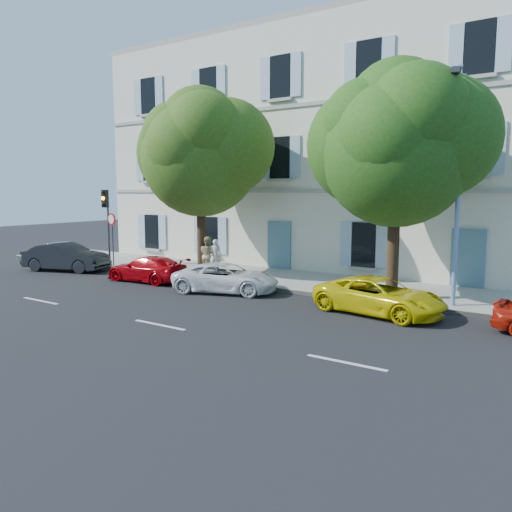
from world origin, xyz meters
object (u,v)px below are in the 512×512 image
Objects in this scene: road_sign at (112,228)px; pedestrian_a at (215,255)px; car_red_coupe at (147,269)px; pedestrian_b at (207,255)px; tree_right at (396,153)px; tree_left at (200,158)px; car_yellow_supercar at (379,296)px; street_lamp at (458,177)px; car_white_coupe at (226,278)px; car_dark_sedan at (66,257)px; traffic_light at (106,211)px.

road_sign is 5.85m from pedestrian_a.
car_red_coupe is 2.86m from pedestrian_b.
tree_left is at bearing 177.22° from tree_right.
street_lamp is (1.88, 1.81, 3.85)m from car_yellow_supercar.
car_red_coupe is 2.50× the size of pedestrian_a.
car_yellow_supercar is 2.43× the size of pedestrian_b.
street_lamp is (8.17, 1.74, 3.87)m from car_white_coupe.
car_dark_sedan is at bearing -160.26° from tree_left.
traffic_light is 17.45m from street_lamp.
car_yellow_supercar is 0.52× the size of tree_left.
tree_right is 14.91m from road_sign.
tree_right reaches higher than street_lamp.
car_dark_sedan is at bearing -3.16° from pedestrian_a.
tree_right reaches higher than car_white_coupe.
car_white_coupe is at bearing 87.35° from car_red_coupe.
car_white_coupe is 9.71m from traffic_light.
pedestrian_a is at bearing 15.00° from road_sign.
traffic_light is at bearing -36.71° from car_dark_sedan.
car_dark_sedan is at bearing -128.63° from road_sign.
pedestrian_a is at bearing 25.49° from car_white_coupe.
tree_left is 3.03× the size of road_sign.
tree_left reaches higher than pedestrian_b.
street_lamp is at bearing 0.47° from road_sign.
pedestrian_b reaches higher than pedestrian_a.
car_yellow_supercar is at bearing -136.05° from street_lamp.
tree_right is 9.90m from pedestrian_b.
car_white_coupe is 0.52× the size of tree_right.
road_sign is 1.74× the size of pedestrian_a.
tree_right reaches higher than car_dark_sedan.
car_red_coupe is 4.72m from road_sign.
car_dark_sedan is at bearing -172.90° from tree_right.
pedestrian_b is (-8.91, 0.52, -4.28)m from tree_right.
tree_right is 1.06× the size of street_lamp.
pedestrian_b is at bearing 4.07° from traffic_light.
traffic_light reaches higher than pedestrian_b.
tree_left reaches higher than pedestrian_a.
car_red_coupe is 5.56m from tree_left.
traffic_light is at bearing 60.28° from car_white_coupe.
traffic_light is at bearing 91.34° from car_yellow_supercar.
pedestrian_b is (0.28, 0.07, -4.43)m from tree_left.
tree_right is at bearing 143.72° from pedestrian_a.
traffic_light is at bearing -114.83° from car_red_coupe.
pedestrian_b is (0.12, -0.75, 0.10)m from pedestrian_a.
car_yellow_supercar is 10.84m from tree_left.
tree_left is 6.61m from traffic_light.
road_sign reaches higher than car_white_coupe.
car_dark_sedan is 16.75m from tree_right.
road_sign reaches higher than car_yellow_supercar.
car_yellow_supercar is (6.29, -0.07, 0.02)m from car_white_coupe.
tree_left is 1.09× the size of street_lamp.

